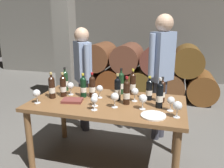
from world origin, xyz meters
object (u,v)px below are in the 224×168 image
object	(u,v)px
wine_bottle_2	(121,83)
wine_glass_0	(94,100)
wine_bottle_8	(149,90)
tasting_notebook	(72,100)
wine_bottle_5	(65,81)
taster_seated_left	(83,71)
wine_glass_8	(177,106)
wine_bottle_9	(133,84)
wine_bottle_11	(118,89)
wine_bottle_4	(92,86)
wine_bottle_6	(52,87)
serving_plate	(153,116)
sommelier_presenting	(162,66)
wine_bottle_1	(83,87)
wine_glass_9	(100,89)
wine_glass_3	(95,97)
dining_table	(107,109)
wine_glass_2	(70,86)
wine_bottle_0	(63,86)
wine_bottle_10	(127,92)
wine_glass_4	(135,92)
wine_glass_1	(115,97)
wine_bottle_3	(162,91)
wine_glass_5	(171,101)
wine_glass_7	(37,94)
wine_glass_6	(143,99)

from	to	relation	value
wine_bottle_2	wine_glass_0	bearing A→B (deg)	-102.76
wine_bottle_8	tasting_notebook	bearing A→B (deg)	-160.10
wine_bottle_5	taster_seated_left	xyz separation A→B (m)	(0.05, 0.46, 0.03)
wine_bottle_2	wine_glass_8	world-z (taller)	wine_bottle_2
wine_bottle_9	wine_bottle_11	distance (m)	0.28
wine_bottle_4	wine_bottle_6	world-z (taller)	wine_bottle_6
serving_plate	sommelier_presenting	world-z (taller)	sommelier_presenting
wine_bottle_1	wine_bottle_2	world-z (taller)	wine_bottle_2
wine_glass_9	serving_plate	size ratio (longest dim) A/B	0.64
wine_glass_3	taster_seated_left	size ratio (longest dim) A/B	0.09
wine_glass_0	tasting_notebook	bearing A→B (deg)	152.62
dining_table	wine_glass_2	xyz separation A→B (m)	(-0.50, 0.11, 0.20)
wine_bottle_2	wine_glass_0	distance (m)	0.61
wine_bottle_8	wine_glass_9	distance (m)	0.57
wine_glass_9	wine_bottle_2	bearing A→B (deg)	47.86
wine_glass_0	wine_bottle_5	bearing A→B (deg)	137.87
wine_bottle_5	sommelier_presenting	xyz separation A→B (m)	(1.17, 0.49, 0.15)
wine_glass_9	taster_seated_left	xyz separation A→B (m)	(-0.47, 0.62, 0.05)
wine_bottle_4	wine_bottle_11	world-z (taller)	wine_bottle_11
wine_bottle_4	wine_bottle_11	xyz separation A→B (m)	(0.31, -0.03, 0.00)
wine_bottle_0	wine_glass_9	bearing A→B (deg)	8.04
sommelier_presenting	taster_seated_left	distance (m)	1.13
dining_table	wine_bottle_10	xyz separation A→B (m)	(0.22, -0.01, 0.22)
wine_bottle_0	wine_bottle_1	world-z (taller)	wine_bottle_0
wine_glass_4	wine_glass_1	bearing A→B (deg)	-124.48
wine_bottle_4	wine_glass_4	world-z (taller)	wine_bottle_4
wine_bottle_3	wine_bottle_10	world-z (taller)	wine_bottle_10
dining_table	taster_seated_left	bearing A→B (deg)	129.25
wine_glass_0	tasting_notebook	distance (m)	0.37
wine_bottle_10	serving_plate	bearing A→B (deg)	-38.44
wine_bottle_6	wine_glass_3	xyz separation A→B (m)	(0.57, -0.11, -0.03)
wine_glass_5	wine_bottle_0	bearing A→B (deg)	174.34
wine_bottle_9	sommelier_presenting	size ratio (longest dim) A/B	0.18
wine_bottle_0	wine_bottle_8	xyz separation A→B (m)	(0.99, 0.15, -0.00)
dining_table	wine_bottle_4	size ratio (longest dim) A/B	5.75
wine_glass_7	wine_glass_5	bearing A→B (deg)	6.79
wine_glass_2	wine_glass_4	xyz separation A→B (m)	(0.79, -0.02, 0.00)
wine_bottle_3	wine_glass_4	size ratio (longest dim) A/B	1.84
wine_bottle_9	wine_glass_0	xyz separation A→B (m)	(-0.28, -0.61, -0.03)
wine_bottle_2	wine_bottle_5	world-z (taller)	wine_bottle_2
wine_bottle_1	wine_glass_6	world-z (taller)	wine_bottle_1
wine_bottle_2	taster_seated_left	xyz separation A→B (m)	(-0.67, 0.40, 0.03)
wine_glass_0	wine_bottle_10	bearing A→B (deg)	43.07
tasting_notebook	wine_glass_7	bearing A→B (deg)	-167.69
wine_bottle_6	wine_glass_5	xyz separation A→B (m)	(1.34, -0.03, -0.03)
wine_glass_0	wine_bottle_0	bearing A→B (deg)	148.36
wine_bottle_8	wine_glass_9	bearing A→B (deg)	-170.88
wine_bottle_1	wine_glass_9	bearing A→B (deg)	4.33
dining_table	wine_bottle_3	world-z (taller)	wine_bottle_3
wine_bottle_11	wine_bottle_4	bearing A→B (deg)	174.83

